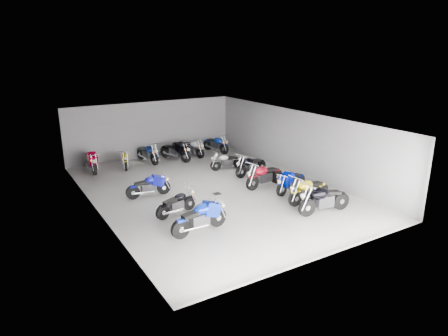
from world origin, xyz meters
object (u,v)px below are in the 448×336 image
Objects in this scene: motorcycle_right_f at (227,161)px; motorcycle_back_e at (193,148)px; motorcycle_right_a at (324,199)px; motorcycle_back_f at (216,144)px; motorcycle_back_a at (91,161)px; motorcycle_left_e at (149,186)px; motorcycle_right_e at (251,165)px; motorcycle_back_d at (176,151)px; motorcycle_right_c at (291,181)px; motorcycle_right_d at (264,176)px; drain_grate at (217,194)px; motorcycle_back_c at (148,153)px; motorcycle_right_b at (308,190)px; motorcycle_left_c at (177,203)px; motorcycle_back_b at (125,159)px; motorcycle_left_b at (200,218)px.

motorcycle_back_e reaches higher than motorcycle_right_f.
motorcycle_right_a is 10.34m from motorcycle_back_f.
motorcycle_back_a is 1.09× the size of motorcycle_back_f.
motorcycle_right_e is (5.47, 0.21, 0.03)m from motorcycle_left_e.
motorcycle_back_f is at bearing 167.48° from motorcycle_back_d.
motorcycle_right_c is at bearing 72.04° from motorcycle_back_f.
motorcycle_right_c is at bearing -162.55° from motorcycle_right_d.
motorcycle_right_d is 1.21× the size of motorcycle_right_f.
motorcycle_back_a reaches higher than drain_grate.
motorcycle_right_a is at bearing 98.97° from motorcycle_back_c.
motorcycle_right_d is at bearing 66.31° from motorcycle_back_f.
motorcycle_right_c is 0.98× the size of motorcycle_right_e.
motorcycle_back_a is at bearing -24.67° from motorcycle_back_d.
motorcycle_back_e is (-0.51, 10.19, -0.06)m from motorcycle_right_a.
motorcycle_right_c is 4.43m from motorcycle_right_f.
motorcycle_left_e reaches higher than motorcycle_right_f.
motorcycle_back_c is (3.10, 0.04, -0.02)m from motorcycle_back_a.
motorcycle_right_b is 1.09× the size of motorcycle_right_c.
motorcycle_back_d is (-2.17, 7.44, 0.06)m from motorcycle_right_c.
motorcycle_right_b is at bearing 56.65° from motorcycle_left_e.
motorcycle_back_b is at bearing 163.13° from motorcycle_left_c.
motorcycle_back_f is (6.00, 9.28, -0.03)m from motorcycle_left_b.
motorcycle_left_b is at bearing 117.92° from motorcycle_right_e.
motorcycle_right_e is (2.80, 1.44, 0.50)m from drain_grate.
motorcycle_back_f is (1.27, 6.63, -0.03)m from motorcycle_right_d.
motorcycle_left_b is 9.37m from motorcycle_back_a.
motorcycle_back_b is at bearing -9.35° from motorcycle_back_f.
drain_grate is at bearing 100.64° from motorcycle_left_c.
motorcycle_left_b reaches higher than motorcycle_left_e.
motorcycle_left_e is 0.97× the size of motorcycle_right_c.
motorcycle_right_c is at bearing 85.88° from motorcycle_back_e.
motorcycle_left_e is 0.95× the size of motorcycle_back_e.
motorcycle_left_e is at bearing 100.78° from motorcycle_back_b.
motorcycle_left_e is at bearing 51.21° from motorcycle_right_a.
motorcycle_right_a is 1.23× the size of motorcycle_back_b.
motorcycle_right_f is at bearing 0.54° from motorcycle_right_b.
motorcycle_back_c is 1.57m from motorcycle_back_d.
motorcycle_right_c reaches higher than motorcycle_left_e.
motorcycle_back_c is 4.39m from motorcycle_back_f.
motorcycle_back_a is at bearing -162.84° from motorcycle_left_e.
motorcycle_back_c reaches higher than motorcycle_left_e.
motorcycle_left_b reaches higher than motorcycle_back_e.
motorcycle_right_a is at bearing 163.28° from motorcycle_right_b.
motorcycle_back_f is (4.39, -0.00, -0.02)m from motorcycle_back_c.
motorcycle_left_c is 0.80× the size of motorcycle_back_a.
motorcycle_left_c is at bearing 68.77° from motorcycle_back_c.
motorcycle_back_d is (2.92, -0.04, 0.09)m from motorcycle_back_b.
drain_grate is 7.40m from motorcycle_back_a.
motorcycle_left_c is 0.94× the size of motorcycle_left_e.
motorcycle_back_e is (-0.76, 9.06, -0.03)m from motorcycle_right_b.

